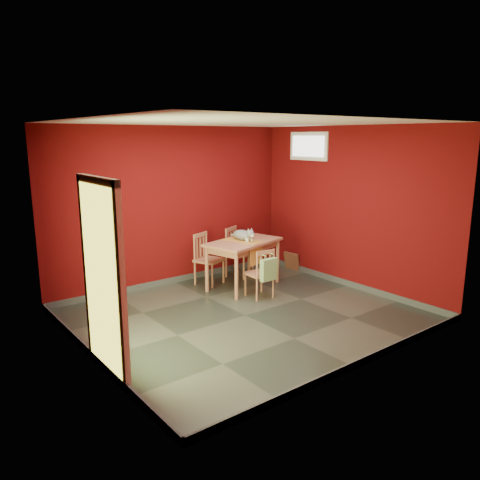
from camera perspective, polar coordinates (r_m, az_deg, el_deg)
ground at (r=6.81m, az=0.67°, el=-9.17°), size 4.50×4.50×0.00m
room_shell at (r=6.80m, az=0.67°, el=-8.78°), size 4.50×4.50×4.50m
doorway at (r=5.06m, az=-16.51°, el=-3.97°), size 0.06×1.01×2.13m
window at (r=8.58m, az=8.35°, el=11.24°), size 0.05×0.90×0.50m
outlet_plate at (r=9.16m, az=0.76°, el=-1.52°), size 0.08×0.02×0.12m
dining_table at (r=7.87m, az=0.41°, el=-0.81°), size 1.43×1.04×0.81m
table_runner at (r=7.78m, az=0.93°, el=-0.62°), size 0.49×0.76×0.35m
chair_far_left at (r=8.13m, az=-4.03°, el=-2.21°), size 0.54×0.54×0.89m
chair_far_right at (r=8.58m, az=-0.30°, el=-1.38°), size 0.56×0.56×0.90m
chair_near at (r=7.43m, az=2.55°, el=-3.99°), size 0.40×0.40×0.80m
tote_bag at (r=7.26m, az=3.53°, el=-3.60°), size 0.29×0.18×0.41m
cat at (r=7.89m, az=0.31°, el=0.85°), size 0.38×0.53×0.24m
picture_frame at (r=9.08m, az=6.33°, el=-2.57°), size 0.15×0.35×0.34m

